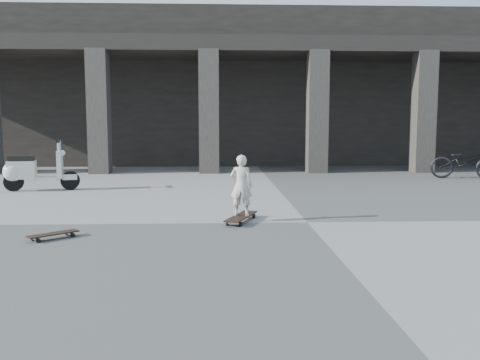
{
  "coord_description": "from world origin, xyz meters",
  "views": [
    {
      "loc": [
        -1.47,
        -8.28,
        1.65
      ],
      "look_at": [
        -1.1,
        0.59,
        0.65
      ],
      "focal_mm": 38.0,
      "sensor_mm": 36.0,
      "label": 1
    }
  ],
  "objects_px": {
    "child": "(241,185)",
    "scooter": "(28,171)",
    "skateboard_spare": "(53,234)",
    "bicycle": "(465,162)",
    "longboard": "(241,217)"
  },
  "relations": [
    {
      "from": "bicycle",
      "to": "skateboard_spare",
      "type": "bearing_deg",
      "value": 147.17
    },
    {
      "from": "skateboard_spare",
      "to": "scooter",
      "type": "relative_size",
      "value": 0.37
    },
    {
      "from": "longboard",
      "to": "bicycle",
      "type": "bearing_deg",
      "value": -26.48
    },
    {
      "from": "child",
      "to": "longboard",
      "type": "bearing_deg",
      "value": -79.58
    },
    {
      "from": "child",
      "to": "scooter",
      "type": "bearing_deg",
      "value": -28.96
    },
    {
      "from": "skateboard_spare",
      "to": "scooter",
      "type": "bearing_deg",
      "value": 71.44
    },
    {
      "from": "longboard",
      "to": "child",
      "type": "xyz_separation_m",
      "value": [
        0.0,
        -0.0,
        0.53
      ]
    },
    {
      "from": "skateboard_spare",
      "to": "child",
      "type": "relative_size",
      "value": 0.64
    },
    {
      "from": "scooter",
      "to": "bicycle",
      "type": "height_order",
      "value": "scooter"
    },
    {
      "from": "longboard",
      "to": "skateboard_spare",
      "type": "height_order",
      "value": "longboard"
    },
    {
      "from": "skateboard_spare",
      "to": "bicycle",
      "type": "xyz_separation_m",
      "value": [
        9.64,
        7.45,
        0.43
      ]
    },
    {
      "from": "skateboard_spare",
      "to": "child",
      "type": "bearing_deg",
      "value": -18.95
    },
    {
      "from": "skateboard_spare",
      "to": "bicycle",
      "type": "bearing_deg",
      "value": -4.08
    },
    {
      "from": "skateboard_spare",
      "to": "child",
      "type": "height_order",
      "value": "child"
    },
    {
      "from": "scooter",
      "to": "bicycle",
      "type": "xyz_separation_m",
      "value": [
        11.9,
        2.19,
        0.01
      ]
    }
  ]
}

